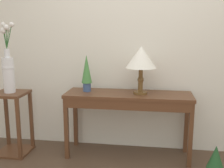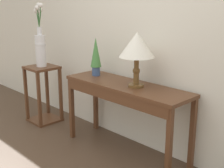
{
  "view_description": "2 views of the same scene",
  "coord_description": "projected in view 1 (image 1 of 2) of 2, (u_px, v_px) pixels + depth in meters",
  "views": [
    {
      "loc": [
        0.14,
        -1.72,
        1.43
      ],
      "look_at": [
        -0.3,
        1.28,
        0.82
      ],
      "focal_mm": 43.4,
      "sensor_mm": 36.0,
      "label": 1
    },
    {
      "loc": [
        1.89,
        -0.95,
        1.54
      ],
      "look_at": [
        -0.33,
        1.22,
        0.69
      ],
      "focal_mm": 49.1,
      "sensor_mm": 36.0,
      "label": 2
    }
  ],
  "objects": [
    {
      "name": "table_lamp",
      "position": [
        141.0,
        59.0,
        2.9
      ],
      "size": [
        0.33,
        0.33,
        0.52
      ],
      "color": "brown",
      "rests_on": "console_table"
    },
    {
      "name": "flower_vase_tall",
      "position": [
        8.0,
        69.0,
        3.0
      ],
      "size": [
        0.18,
        0.13,
        0.78
      ],
      "color": "silver",
      "rests_on": "pedestal_stand_left"
    },
    {
      "name": "potted_plant_floor",
      "position": [
        216.0,
        160.0,
        2.66
      ],
      "size": [
        0.17,
        0.17,
        0.32
      ],
      "color": "#9E4733",
      "rests_on": "ground"
    },
    {
      "name": "pedestal_stand_left",
      "position": [
        12.0,
        123.0,
        3.13
      ],
      "size": [
        0.36,
        0.36,
        0.73
      ],
      "color": "#56331E",
      "rests_on": "ground"
    },
    {
      "name": "console_table",
      "position": [
        128.0,
        102.0,
        2.99
      ],
      "size": [
        1.4,
        0.43,
        0.74
      ],
      "color": "#56331E",
      "rests_on": "ground"
    },
    {
      "name": "potted_plant_on_console",
      "position": [
        87.0,
        72.0,
        3.05
      ],
      "size": [
        0.12,
        0.12,
        0.42
      ],
      "color": "#3D5684",
      "rests_on": "console_table"
    },
    {
      "name": "back_wall_with_art",
      "position": [
        140.0,
        32.0,
        3.15
      ],
      "size": [
        9.0,
        0.1,
        2.8
      ],
      "color": "silver",
      "rests_on": "ground"
    }
  ]
}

